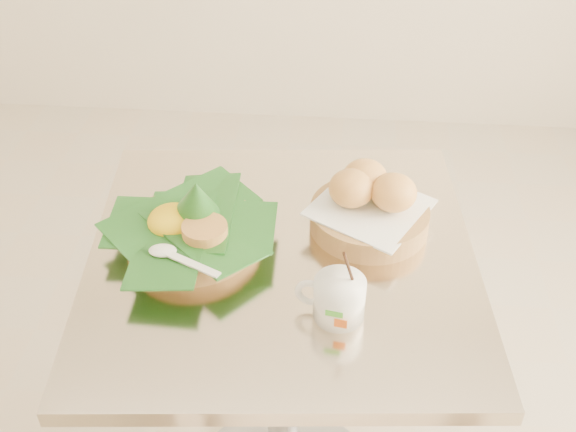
# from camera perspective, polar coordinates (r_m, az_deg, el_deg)

# --- Properties ---
(cafe_table) EXTENTS (0.76, 0.76, 0.75)m
(cafe_table) POSITION_cam_1_polar(r_m,az_deg,el_deg) (1.46, -0.44, -9.59)
(cafe_table) COLOR gray
(cafe_table) RESTS_ON floor
(rice_basket) EXTENTS (0.31, 0.31, 0.15)m
(rice_basket) POSITION_cam_1_polar(r_m,az_deg,el_deg) (1.32, -7.66, -0.76)
(rice_basket) COLOR #A28145
(rice_basket) RESTS_ON cafe_table
(bread_basket) EXTENTS (0.26, 0.26, 0.12)m
(bread_basket) POSITION_cam_1_polar(r_m,az_deg,el_deg) (1.36, 6.46, 0.85)
(bread_basket) COLOR #A28145
(bread_basket) RESTS_ON cafe_table
(coffee_mug) EXTENTS (0.12, 0.09, 0.15)m
(coffee_mug) POSITION_cam_1_polar(r_m,az_deg,el_deg) (1.17, 3.96, -6.43)
(coffee_mug) COLOR white
(coffee_mug) RESTS_ON cafe_table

